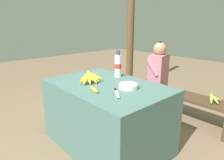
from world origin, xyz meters
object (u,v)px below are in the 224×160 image
Objects in this scene: banana_bunch_ripe at (90,77)px; water_bottle at (118,65)px; support_post_near at (131,18)px; loose_banana_front at (94,89)px; seated_vendor at (155,73)px; serving_bowl at (128,86)px; wooden_bench at (178,96)px; banana_bunch_green at (214,97)px; knife at (116,92)px.

water_bottle is (0.02, 0.38, 0.07)m from banana_bunch_ripe.
support_post_near reaches higher than water_bottle.
banana_bunch_ripe reaches higher than loose_banana_front.
seated_vendor is at bearing 102.12° from loose_banana_front.
serving_bowl is 1.18m from wooden_bench.
banana_bunch_ripe is at bearing 150.88° from loose_banana_front.
wooden_bench is at bearing 86.88° from loose_banana_front.
water_bottle is 1.23m from banana_bunch_green.
loose_banana_front reaches higher than banana_bunch_green.
wooden_bench is (0.08, 1.39, -0.40)m from loose_banana_front.
loose_banana_front is 0.21m from knife.
knife is at bearing 96.06° from seated_vendor.
support_post_near reaches higher than serving_bowl.
banana_bunch_green is at bearing 57.80° from banana_bunch_ripe.
seated_vendor reaches higher than knife.
serving_bowl is at bearing 21.57° from banana_bunch_ripe.
water_bottle is 0.87m from seated_vendor.
water_bottle is 1.59× the size of knife.
banana_bunch_green is at bearing -0.29° from wooden_bench.
banana_bunch_green is 0.10× the size of support_post_near.
wooden_bench is at bearing 130.78° from knife.
knife is at bearing -45.19° from water_bottle.
water_bottle is 1.82× the size of loose_banana_front.
loose_banana_front is 2.30m from support_post_near.
seated_vendor is 1.33m from support_post_near.
knife reaches higher than wooden_bench.
banana_bunch_green is at bearing 68.47° from loose_banana_front.
serving_bowl is at bearing -109.66° from banana_bunch_green.
serving_bowl is at bearing 98.42° from seated_vendor.
support_post_near is at bearing 124.44° from loose_banana_front.
seated_vendor reaches higher than loose_banana_front.
loose_banana_front is at bearing -111.53° from banana_bunch_green.
banana_bunch_green is at bearing 70.34° from serving_bowl.
support_post_near is at bearing -40.48° from seated_vendor.
knife is at bearing -85.80° from wooden_bench.
knife is 1.31m from seated_vendor.
support_post_near reaches higher than knife.
loose_banana_front is at bearing -107.53° from knife.
serving_bowl is 1.15m from seated_vendor.
support_post_near reaches higher than banana_bunch_green.
banana_bunch_green is at bearing -13.37° from support_post_near.
wooden_bench is (0.30, 0.87, -0.52)m from water_bottle.
water_bottle reaches higher than wooden_bench.
water_bottle is at bearing -131.41° from banana_bunch_green.
serving_bowl is at bearing -85.83° from wooden_bench.
banana_bunch_ripe is 1.41× the size of knife.
water_bottle reaches higher than loose_banana_front.
knife is at bearing -85.62° from serving_bowl.
banana_bunch_ripe is at bearing -158.43° from serving_bowl.
seated_vendor reaches higher than water_bottle.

